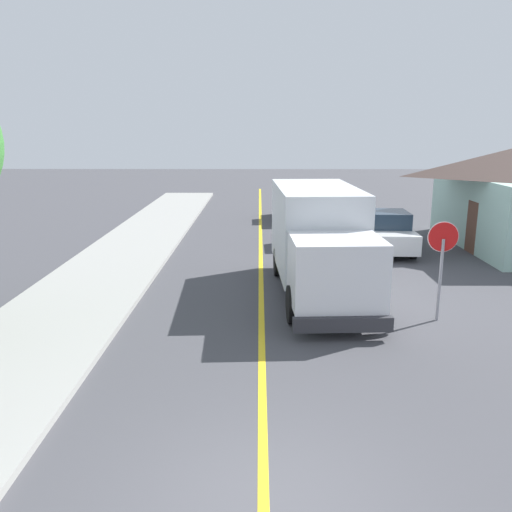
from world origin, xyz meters
TOP-DOWN VIEW (x-y plane):
  - ground_plane at (0.00, 0.00)m, footprint 120.00×120.00m
  - sidewalk_curb at (-5.40, 4.00)m, footprint 3.60×60.00m
  - centre_line_yellow at (0.00, 10.00)m, footprint 0.16×56.00m
  - box_truck at (1.75, 9.51)m, footprint 2.74×7.29m
  - parked_car_near at (2.48, 16.30)m, footprint 1.88×4.43m
  - parked_car_mid at (1.87, 22.75)m, footprint 1.84×4.42m
  - parked_van_across at (5.20, 15.24)m, footprint 1.97×4.47m
  - stop_sign at (4.66, 7.11)m, footprint 0.80×0.10m

SIDE VIEW (x-z plane):
  - ground_plane at x=0.00m, z-range 0.00..0.00m
  - centre_line_yellow at x=0.00m, z-range 0.00..0.01m
  - sidewalk_curb at x=-5.40m, z-range 0.00..0.15m
  - parked_car_near at x=2.48m, z-range -0.04..1.63m
  - parked_car_mid at x=1.87m, z-range -0.04..1.63m
  - parked_van_across at x=5.20m, z-range -0.04..1.63m
  - box_truck at x=1.75m, z-range 0.17..3.37m
  - stop_sign at x=4.66m, z-range 0.53..3.18m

